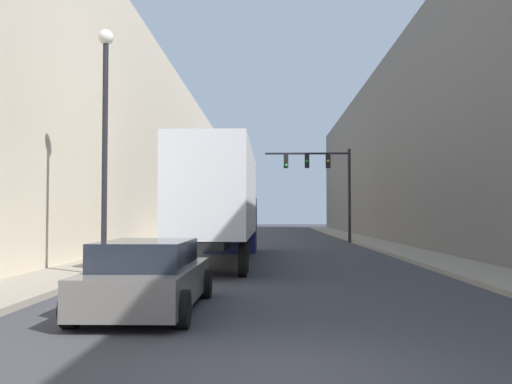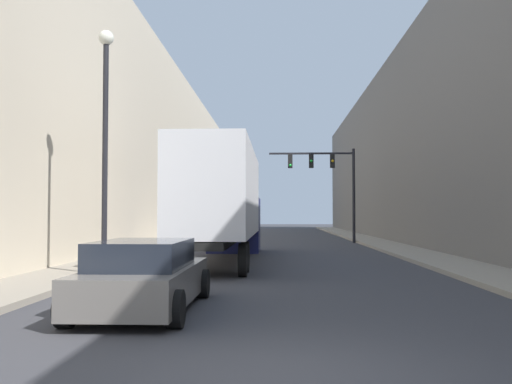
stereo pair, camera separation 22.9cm
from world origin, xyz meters
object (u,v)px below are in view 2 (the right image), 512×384
at_px(traffic_signal_gantry, 331,176).
at_px(street_lamp, 105,120).
at_px(semi_truck, 224,201).
at_px(sedan_car, 145,277).

xyz_separation_m(traffic_signal_gantry, street_lamp, (-8.50, -21.23, 0.22)).
distance_m(semi_truck, sedan_car, 11.67).
bearing_deg(sedan_car, traffic_signal_gantry, 77.02).
relative_size(semi_truck, street_lamp, 1.91).
relative_size(semi_truck, traffic_signal_gantry, 2.24).
relative_size(sedan_car, street_lamp, 0.65).
xyz_separation_m(sedan_car, street_lamp, (-2.41, 5.21, 3.95)).
distance_m(sedan_car, traffic_signal_gantry, 27.39).
bearing_deg(sedan_car, semi_truck, 87.75).
height_order(semi_truck, street_lamp, street_lamp).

